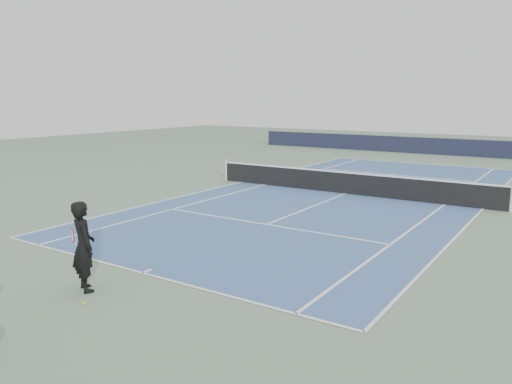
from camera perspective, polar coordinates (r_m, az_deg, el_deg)
The scene contains 6 objects.
ground at distance 21.82m, azimuth 10.18°, elevation -0.21°, with size 80.00×80.00×0.00m, color slate.
court_surface at distance 21.82m, azimuth 10.18°, elevation -0.19°, with size 10.97×23.77×0.01m, color #3D5E91.
tennis_net at distance 21.73m, azimuth 10.23°, elevation 1.10°, with size 12.90×0.10×1.07m.
windscreen_far at distance 38.70m, azimuth 20.80°, elevation 4.86°, with size 30.00×0.25×1.20m, color black.
tennis_player at distance 11.21m, azimuth -19.11°, elevation -5.88°, with size 0.89×0.78×1.95m.
tennis_ball at distance 10.76m, azimuth -19.08°, elevation -11.91°, with size 0.06×0.06×0.06m, color #C9E62F.
Camera 1 is at (8.38, -19.74, 4.06)m, focal length 35.00 mm.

